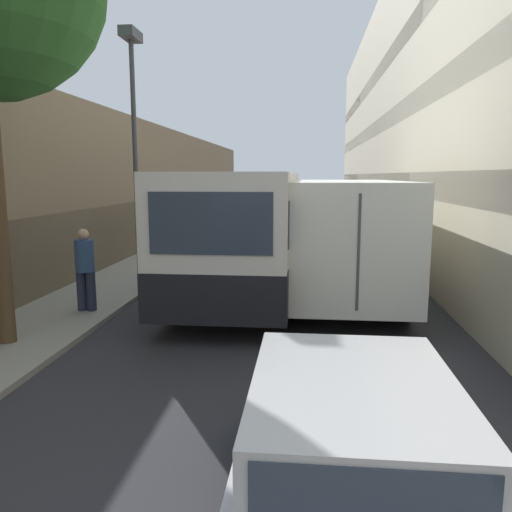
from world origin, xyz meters
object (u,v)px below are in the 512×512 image
bus (246,228)px  box_truck (342,232)px  street_lamp (134,111)px  car_hatchback (353,470)px  pedestrian (85,267)px

bus → box_truck: 2.52m
box_truck → street_lamp: size_ratio=1.39×
street_lamp → car_hatchback: bearing=-61.9°
car_hatchback → street_lamp: 10.69m
box_truck → street_lamp: street_lamp is taller
bus → street_lamp: bearing=-166.9°
car_hatchback → bus: 9.68m
box_truck → pedestrian: size_ratio=5.01×
pedestrian → street_lamp: size_ratio=0.28×
bus → street_lamp: 4.07m
street_lamp → box_truck: bearing=6.5°
bus → box_truck: bus is taller
pedestrian → bus: bearing=44.1°
box_truck → pedestrian: 6.37m
car_hatchback → pedestrian: bearing=128.3°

